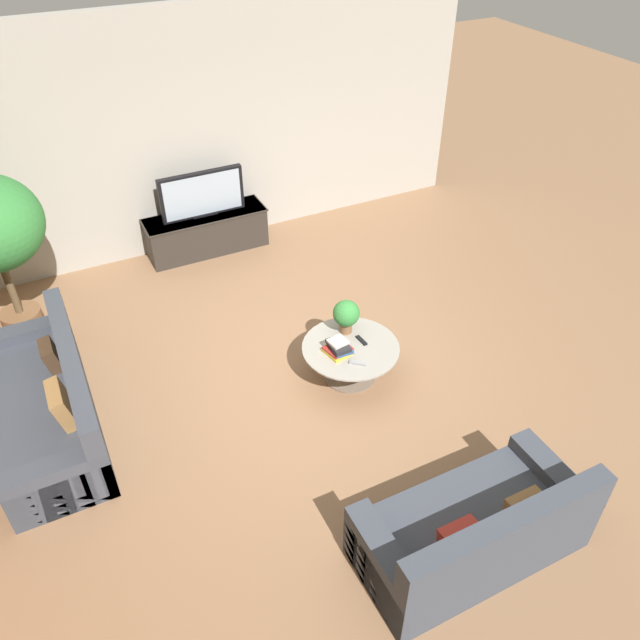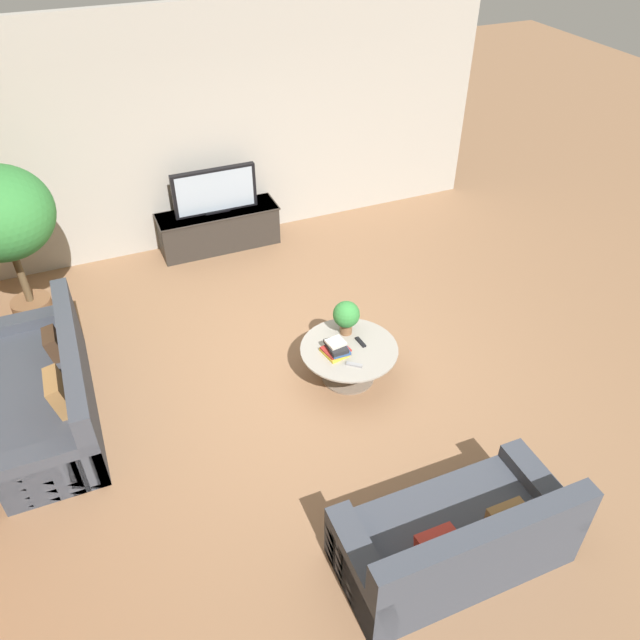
% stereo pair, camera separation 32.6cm
% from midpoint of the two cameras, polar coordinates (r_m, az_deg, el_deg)
% --- Properties ---
extents(ground_plane, '(24.00, 24.00, 0.00)m').
position_cam_midpoint_polar(ground_plane, '(6.47, -1.82, -5.52)').
color(ground_plane, '#8C6647').
extents(back_wall_stone, '(7.40, 0.12, 3.00)m').
position_cam_midpoint_polar(back_wall_stone, '(8.32, -11.97, 16.47)').
color(back_wall_stone, '#A39E93').
rests_on(back_wall_stone, ground).
extents(media_console, '(1.60, 0.50, 0.53)m').
position_cam_midpoint_polar(media_console, '(8.52, -11.41, 7.90)').
color(media_console, '#2D2823').
rests_on(media_console, ground).
extents(television, '(1.09, 0.13, 0.59)m').
position_cam_midpoint_polar(television, '(8.27, -11.88, 11.16)').
color(television, black).
rests_on(television, media_console).
extents(coffee_table, '(0.98, 0.98, 0.39)m').
position_cam_midpoint_polar(coffee_table, '(6.33, 1.32, -3.31)').
color(coffee_table, '#756656').
rests_on(coffee_table, ground).
extents(couch_by_wall, '(0.84, 2.13, 0.84)m').
position_cam_midpoint_polar(couch_by_wall, '(6.39, -24.87, -7.18)').
color(couch_by_wall, '#3D424C').
rests_on(couch_by_wall, ground).
extents(couch_near_entry, '(1.75, 0.84, 0.84)m').
position_cam_midpoint_polar(couch_near_entry, '(5.09, 12.05, -18.40)').
color(couch_near_entry, '#3D424C').
rests_on(couch_near_entry, ground).
extents(potted_plant_tabletop, '(0.28, 0.28, 0.37)m').
position_cam_midpoint_polar(potted_plant_tabletop, '(6.30, 0.94, 0.48)').
color(potted_plant_tabletop, brown).
rests_on(potted_plant_tabletop, coffee_table).
extents(book_stack, '(0.28, 0.28, 0.15)m').
position_cam_midpoint_polar(book_stack, '(6.14, 0.15, -2.55)').
color(book_stack, gold).
rests_on(book_stack, coffee_table).
extents(remote_black, '(0.05, 0.16, 0.02)m').
position_cam_midpoint_polar(remote_black, '(6.31, 2.34, -1.90)').
color(remote_black, black).
rests_on(remote_black, coffee_table).
extents(remote_silver, '(0.15, 0.13, 0.02)m').
position_cam_midpoint_polar(remote_silver, '(6.05, 1.91, -3.99)').
color(remote_silver, gray).
rests_on(remote_silver, coffee_table).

